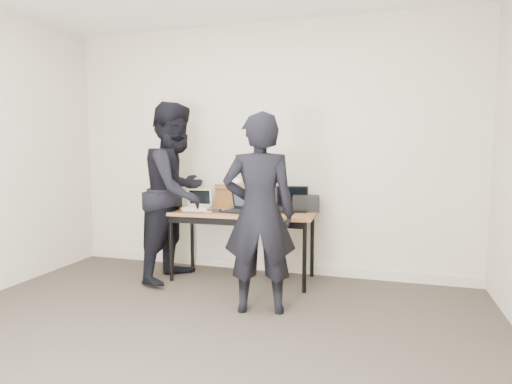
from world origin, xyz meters
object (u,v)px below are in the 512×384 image
at_px(laptop_right, 291,205).
at_px(equipment_box, 306,203).
at_px(laptop_center, 242,207).
at_px(person_observer, 176,192).
at_px(desk, 242,217).
at_px(person_typist, 259,214).
at_px(laptop_beige, 198,205).
at_px(leather_satchel, 233,196).

xyz_separation_m(laptop_right, equipment_box, (0.15, 0.00, 0.02)).
relative_size(laptop_center, person_observer, 0.18).
xyz_separation_m(desk, person_typist, (0.41, -0.80, 0.17)).
bearing_deg(person_observer, person_typist, -115.03).
xyz_separation_m(equipment_box, person_typist, (-0.22, -0.99, 0.03)).
xyz_separation_m(laptop_beige, person_observer, (-0.17, -0.14, 0.15)).
distance_m(leather_satchel, person_typist, 1.18).
distance_m(laptop_beige, leather_satchel, 0.41).
xyz_separation_m(desk, equipment_box, (0.63, 0.19, 0.14)).
height_order(laptop_beige, person_observer, person_observer).
bearing_deg(laptop_center, person_observer, -162.28).
distance_m(laptop_beige, laptop_center, 0.50).
bearing_deg(equipment_box, leather_satchel, 177.48).
bearing_deg(person_typist, laptop_center, -76.47).
height_order(laptop_beige, equipment_box, laptop_beige).
bearing_deg(equipment_box, person_observer, -164.57).
relative_size(desk, laptop_center, 4.50).
bearing_deg(person_observer, desk, -70.52).
distance_m(equipment_box, person_observer, 1.35).
xyz_separation_m(laptop_right, person_typist, (-0.06, -0.99, 0.05)).
relative_size(person_typist, person_observer, 0.91).
distance_m(equipment_box, person_typist, 1.01).
xyz_separation_m(desk, laptop_right, (0.48, 0.19, 0.12)).
xyz_separation_m(laptop_center, person_observer, (-0.67, -0.12, 0.14)).
relative_size(laptop_beige, laptop_right, 0.78).
bearing_deg(desk, person_typist, -63.91).
relative_size(laptop_beige, person_typist, 0.18).
bearing_deg(laptop_beige, equipment_box, 2.61).
distance_m(laptop_beige, person_typist, 1.19).
bearing_deg(desk, equipment_box, 15.80).
distance_m(laptop_center, equipment_box, 0.67).
bearing_deg(leather_satchel, person_typist, -52.88).
height_order(laptop_center, equipment_box, laptop_center).
relative_size(laptop_center, person_typist, 0.20).
bearing_deg(person_observer, laptop_beige, -46.48).
xyz_separation_m(leather_satchel, person_observer, (-0.48, -0.39, 0.07)).
distance_m(laptop_beige, laptop_right, 0.99).
height_order(person_typist, person_observer, person_observer).
bearing_deg(laptop_right, leather_satchel, 169.16).
relative_size(leather_satchel, person_typist, 0.23).
bearing_deg(leather_satchel, person_observer, -133.72).
bearing_deg(equipment_box, laptop_right, -178.22).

